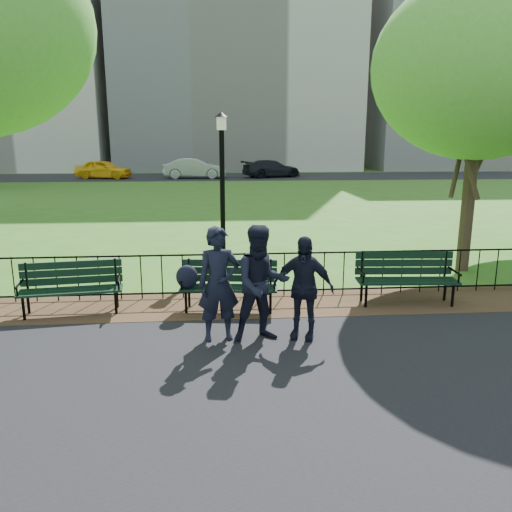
{
  "coord_description": "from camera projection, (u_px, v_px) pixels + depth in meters",
  "views": [
    {
      "loc": [
        -0.32,
        -7.47,
        3.06
      ],
      "look_at": [
        0.4,
        1.5,
        0.95
      ],
      "focal_mm": 35.0,
      "sensor_mm": 36.0,
      "label": 1
    }
  ],
  "objects": [
    {
      "name": "apartment_mid",
      "position": [
        236.0,
        20.0,
        51.29
      ],
      "size": [
        24.0,
        15.0,
        30.0
      ],
      "primitive_type": "cube",
      "color": "beige",
      "rests_on": "ground"
    },
    {
      "name": "person_mid",
      "position": [
        261.0,
        284.0,
        7.6
      ],
      "size": [
        0.95,
        0.6,
        1.81
      ],
      "primitive_type": "imported",
      "rotation": [
        0.0,
        0.0,
        0.18
      ],
      "color": "black",
      "rests_on": "asphalt_path"
    },
    {
      "name": "asphalt_path",
      "position": [
        255.0,
        474.0,
        4.67
      ],
      "size": [
        60.0,
        9.2,
        0.01
      ],
      "primitive_type": "cube",
      "color": "black",
      "rests_on": "ground"
    },
    {
      "name": "person_left",
      "position": [
        219.0,
        284.0,
        7.62
      ],
      "size": [
        0.7,
        0.51,
        1.78
      ],
      "primitive_type": "imported",
      "rotation": [
        0.0,
        0.0,
        0.14
      ],
      "color": "black",
      "rests_on": "asphalt_path"
    },
    {
      "name": "dirt_strip",
      "position": [
        235.0,
        305.0,
        9.43
      ],
      "size": [
        60.0,
        1.6,
        0.01
      ],
      "primitive_type": "cube",
      "color": "#342215",
      "rests_on": "ground"
    },
    {
      "name": "park_bench_right_a",
      "position": [
        406.0,
        272.0,
        9.45
      ],
      "size": [
        1.9,
        0.69,
        1.06
      ],
      "rotation": [
        0.0,
        0.0,
        -0.06
      ],
      "color": "black",
      "rests_on": "ground"
    },
    {
      "name": "sedan_dark",
      "position": [
        272.0,
        169.0,
        40.92
      ],
      "size": [
        5.22,
        3.44,
        1.4
      ],
      "primitive_type": "imported",
      "rotation": [
        0.0,
        0.0,
        1.9
      ],
      "color": "black",
      "rests_on": "far_street"
    },
    {
      "name": "far_street",
      "position": [
        220.0,
        177.0,
        41.94
      ],
      "size": [
        70.0,
        9.0,
        0.01
      ],
      "primitive_type": "cube",
      "color": "black",
      "rests_on": "ground"
    },
    {
      "name": "park_bench_left_a",
      "position": [
        71.0,
        282.0,
        8.92
      ],
      "size": [
        1.82,
        0.77,
        1.0
      ],
      "rotation": [
        0.0,
        0.0,
        0.13
      ],
      "color": "black",
      "rests_on": "ground"
    },
    {
      "name": "tree_near_e",
      "position": [
        481.0,
        67.0,
        10.95
      ],
      "size": [
        4.77,
        4.77,
        6.65
      ],
      "color": "#2D2116",
      "rests_on": "ground"
    },
    {
      "name": "person_right",
      "position": [
        303.0,
        288.0,
        7.71
      ],
      "size": [
        1.03,
        0.71,
        1.63
      ],
      "primitive_type": "imported",
      "rotation": [
        0.0,
        0.0,
        -0.37
      ],
      "color": "black",
      "rests_on": "asphalt_path"
    },
    {
      "name": "taxi",
      "position": [
        103.0,
        169.0,
        39.61
      ],
      "size": [
        4.64,
        2.57,
        1.49
      ],
      "primitive_type": "imported",
      "rotation": [
        0.0,
        0.0,
        1.38
      ],
      "color": "yellow",
      "rests_on": "far_street"
    },
    {
      "name": "iron_fence",
      "position": [
        234.0,
        273.0,
        9.8
      ],
      "size": [
        24.06,
        0.06,
        1.0
      ],
      "color": "black",
      "rests_on": "ground"
    },
    {
      "name": "ground",
      "position": [
        239.0,
        336.0,
        7.98
      ],
      "size": [
        120.0,
        120.0,
        0.0
      ],
      "primitive_type": "plane",
      "color": "#3D631A"
    },
    {
      "name": "park_bench_main",
      "position": [
        212.0,
        278.0,
        9.01
      ],
      "size": [
        1.85,
        0.73,
        0.99
      ],
      "rotation": [
        0.0,
        0.0,
        -0.11
      ],
      "color": "black",
      "rests_on": "ground"
    },
    {
      "name": "apartment_east",
      "position": [
        458.0,
        54.0,
        53.84
      ],
      "size": [
        20.0,
        15.0,
        24.0
      ],
      "primitive_type": "cube",
      "color": "silver",
      "rests_on": "ground"
    },
    {
      "name": "sedan_silver",
      "position": [
        195.0,
        168.0,
        39.79
      ],
      "size": [
        4.98,
        1.89,
        1.62
      ],
      "primitive_type": "imported",
      "rotation": [
        0.0,
        0.0,
        1.54
      ],
      "color": "#96989D",
      "rests_on": "far_street"
    },
    {
      "name": "lamppost",
      "position": [
        222.0,
        183.0,
        12.31
      ],
      "size": [
        0.33,
        0.33,
        3.71
      ],
      "color": "black",
      "rests_on": "ground"
    }
  ]
}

